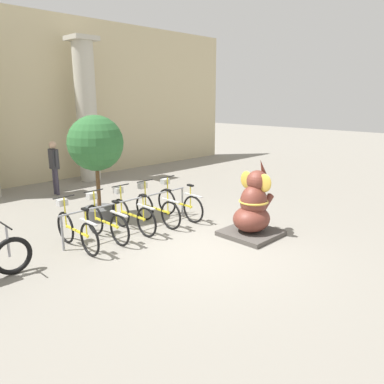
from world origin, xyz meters
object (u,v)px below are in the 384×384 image
bicycle_0 (76,230)px  bicycle_3 (156,208)px  person_pedestrian (54,163)px  elephant_statue (253,210)px  bicycle_1 (106,222)px  bicycle_2 (132,214)px  bicycle_4 (179,203)px  potted_tree (96,148)px

bicycle_0 → bicycle_3: same height
person_pedestrian → bicycle_0: bearing=-111.1°
elephant_statue → bicycle_0: bearing=146.8°
bicycle_1 → bicycle_2: same height
bicycle_0 → bicycle_1: 0.73m
bicycle_4 → bicycle_3: bearing=177.1°
bicycle_3 → elephant_statue: (1.07, -2.14, 0.19)m
bicycle_0 → person_pedestrian: bearing=68.9°
bicycle_1 → potted_tree: potted_tree is taller
bicycle_1 → person_pedestrian: size_ratio=0.98×
bicycle_0 → bicycle_1: (0.73, 0.02, 0.00)m
bicycle_1 → bicycle_2: size_ratio=1.00×
bicycle_3 → person_pedestrian: bearing=95.0°
bicycle_0 → person_pedestrian: person_pedestrian is taller
bicycle_3 → bicycle_2: bearing=179.0°
bicycle_2 → elephant_statue: size_ratio=0.96×
bicycle_2 → bicycle_4: bearing=-1.9°
bicycle_0 → bicycle_4: size_ratio=1.00×
elephant_statue → potted_tree: potted_tree is taller
bicycle_4 → elephant_statue: size_ratio=0.96×
bicycle_1 → bicycle_3: size_ratio=1.00×
bicycle_3 → person_pedestrian: size_ratio=0.98×
bicycle_4 → potted_tree: 2.50m
bicycle_1 → potted_tree: bearing=63.4°
bicycle_2 → bicycle_4: size_ratio=1.00×
bicycle_3 → potted_tree: 2.12m
person_pedestrian → potted_tree: bearing=-96.5°
bicycle_0 → elephant_statue: size_ratio=0.96×
bicycle_2 → potted_tree: bearing=91.7°
bicycle_4 → potted_tree: potted_tree is taller
bicycle_4 → person_pedestrian: (-1.13, 4.61, 0.63)m
bicycle_3 → elephant_statue: bearing=-63.5°
bicycle_3 → person_pedestrian: person_pedestrian is taller
bicycle_1 → bicycle_0: bearing=-178.0°
bicycle_3 → bicycle_1: bearing=179.9°
bicycle_1 → bicycle_2: 0.73m
elephant_statue → potted_tree: (-1.84, 3.52, 1.25)m
bicycle_1 → person_pedestrian: 4.73m
bicycle_4 → person_pedestrian: person_pedestrian is taller
bicycle_2 → person_pedestrian: size_ratio=0.98×
bicycle_0 → bicycle_3: 2.18m
bicycle_0 → person_pedestrian: 4.97m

